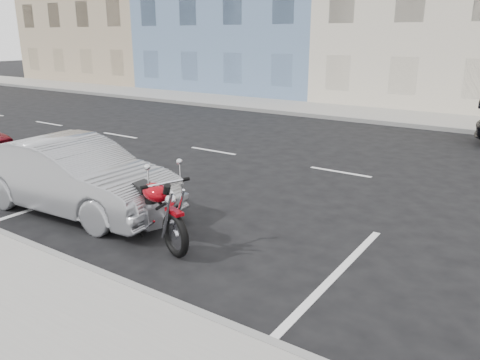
# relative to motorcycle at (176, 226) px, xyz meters

# --- Properties ---
(ground) EXTENTS (120.00, 120.00, 0.00)m
(ground) POSITION_rel_motorcycle_xyz_m (2.26, 5.83, -0.52)
(ground) COLOR black
(ground) RESTS_ON ground
(sidewalk_far) EXTENTS (80.00, 3.40, 0.15)m
(sidewalk_far) POSITION_rel_motorcycle_xyz_m (-2.74, 14.53, -0.45)
(sidewalk_far) COLOR gray
(sidewalk_far) RESTS_ON ground
(curb_near) EXTENTS (80.00, 0.12, 0.16)m
(curb_near) POSITION_rel_motorcycle_xyz_m (-2.74, -1.17, -0.44)
(curb_near) COLOR gray
(curb_near) RESTS_ON ground
(curb_far) EXTENTS (80.00, 0.12, 0.16)m
(curb_far) POSITION_rel_motorcycle_xyz_m (-2.74, 12.83, -0.44)
(curb_far) COLOR gray
(curb_far) RESTS_ON ground
(motorcycle) EXTENTS (2.19, 1.04, 1.14)m
(motorcycle) POSITION_rel_motorcycle_xyz_m (0.00, 0.00, 0.00)
(motorcycle) COLOR black
(motorcycle) RESTS_ON ground
(sedan_silver) EXTENTS (4.41, 1.81, 1.42)m
(sedan_silver) POSITION_rel_motorcycle_xyz_m (-2.94, 0.42, 0.19)
(sedan_silver) COLOR #96989D
(sedan_silver) RESTS_ON ground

